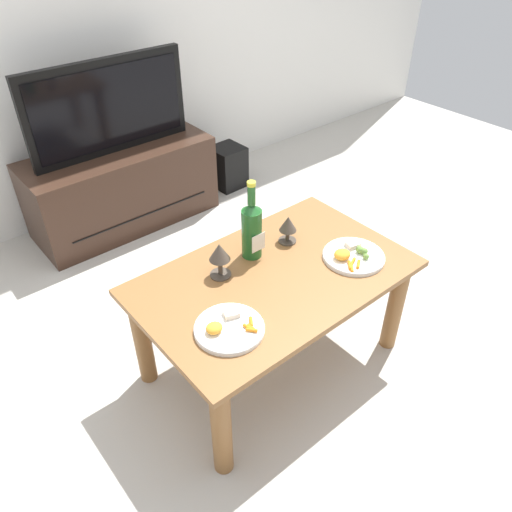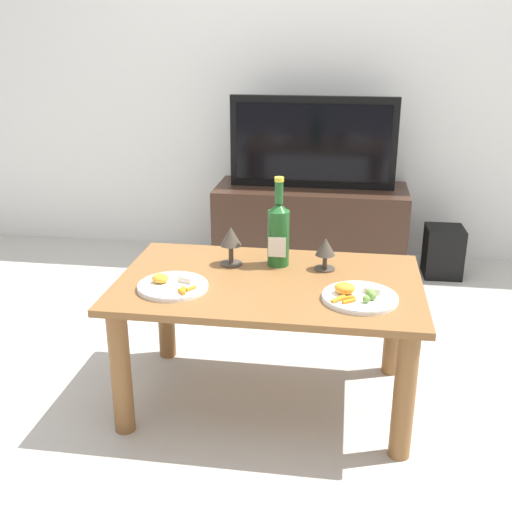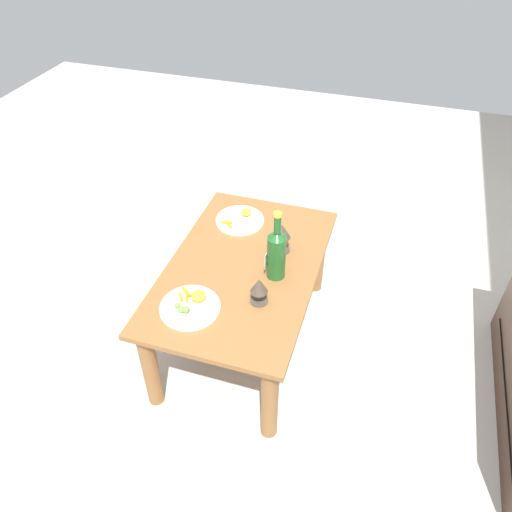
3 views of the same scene
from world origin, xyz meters
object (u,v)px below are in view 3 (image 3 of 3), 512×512
goblet_right (259,287)px  dinner_plate_left (240,220)px  wine_bottle (276,252)px  goblet_left (282,233)px  dinner_plate_right (191,306)px  dining_table (243,281)px

goblet_right → dinner_plate_left: (-0.50, -0.25, -0.07)m
wine_bottle → dinner_plate_left: bearing=-140.0°
goblet_left → dinner_plate_left: 0.31m
wine_bottle → goblet_right: 0.18m
wine_bottle → dinner_plate_right: (0.30, -0.28, -0.12)m
goblet_right → dinner_plate_right: 0.29m
goblet_left → goblet_right: bearing=0.0°
wine_bottle → goblet_left: 0.18m
wine_bottle → dinner_plate_right: bearing=-42.9°
goblet_right → dinner_plate_left: goblet_right is taller
wine_bottle → dinner_plate_left: 0.44m
dinner_plate_left → dining_table: bearing=20.9°
dinner_plate_left → goblet_left: bearing=58.6°
goblet_left → goblet_right: goblet_left is taller
dining_table → goblet_left: size_ratio=7.27×
dinner_plate_right → goblet_left: bearing=151.7°
dinner_plate_left → dinner_plate_right: size_ratio=0.97×
wine_bottle → goblet_right: bearing=-7.4°
dining_table → dinner_plate_right: size_ratio=4.27×
dining_table → dinner_plate_left: bearing=-159.1°
dining_table → goblet_left: bearing=140.3°
goblet_left → dinner_plate_right: size_ratio=0.59×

